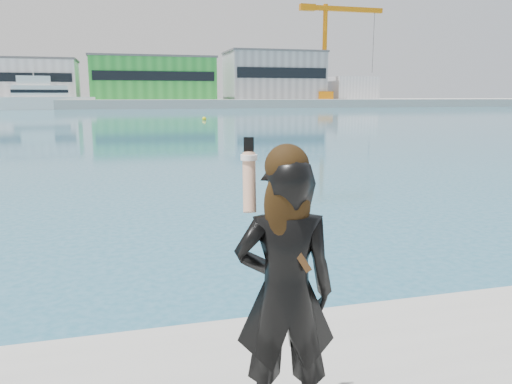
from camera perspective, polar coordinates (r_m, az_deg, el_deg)
The scene contains 10 objects.
far_quay at distance 133.39m, azimuth -15.15°, elevation 9.76°, with size 320.00×40.00×2.00m, color #9E9E99.
warehouse_white at distance 133.14m, azimuth -24.98°, elevation 11.62°, with size 24.48×15.35×9.50m.
warehouse_green at distance 131.71m, azimuth -11.72°, elevation 12.63°, with size 30.60×16.36×10.50m.
warehouse_grey_right at distance 137.59m, azimuth 2.04°, elevation 13.18°, with size 25.50×15.35×12.50m.
ancillary_shed at distance 143.75m, azimuth 10.85°, elevation 11.60°, with size 12.00×10.00×6.00m, color silver.
dock_crane at distance 136.98m, azimuth 8.33°, elevation 15.94°, with size 23.00×4.00×24.00m.
flagpole_right at distance 126.48m, azimuth -4.96°, elevation 12.56°, with size 1.28×0.16×8.00m.
motor_yacht at distance 116.89m, azimuth -23.12°, elevation 9.93°, with size 20.05×7.46×9.14m.
buoy_near at distance 61.22m, azimuth -5.93°, elevation 8.18°, with size 0.50×0.50×0.50m, color yellow.
woman at distance 3.19m, azimuth 3.34°, elevation -10.62°, with size 0.71×0.54×1.85m.
Camera 1 is at (-0.62, -3.37, 2.91)m, focal length 35.00 mm.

